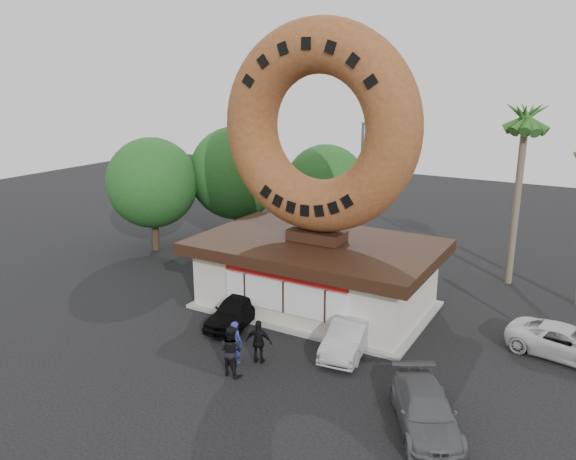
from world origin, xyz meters
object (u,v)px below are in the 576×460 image
(donut_shop, at_px, (316,272))
(car_white, at_px, (567,343))
(street_lamp, at_px, (363,179))
(car_silver, at_px, (349,336))
(person_center, at_px, (231,351))
(car_black, at_px, (236,310))
(giant_donut, at_px, (318,128))
(person_left, at_px, (235,342))
(car_grey, at_px, (425,411))
(person_right, at_px, (259,342))

(donut_shop, height_order, car_white, donut_shop)
(donut_shop, bearing_deg, car_white, 2.20)
(street_lamp, bearing_deg, car_silver, -69.13)
(person_center, distance_m, car_black, 4.42)
(car_black, bearing_deg, giant_donut, 51.68)
(giant_donut, relative_size, street_lamp, 1.18)
(person_left, xyz_separation_m, car_white, (11.09, 6.83, -0.23))
(person_left, bearing_deg, street_lamp, -74.16)
(person_left, xyz_separation_m, car_black, (-2.00, 2.86, -0.20))
(giant_donut, bearing_deg, street_lamp, 100.51)
(person_left, xyz_separation_m, person_center, (0.40, -0.84, 0.11))
(car_grey, bearing_deg, person_center, 154.05)
(donut_shop, bearing_deg, car_black, -121.51)
(car_black, bearing_deg, car_grey, -26.19)
(street_lamp, relative_size, car_silver, 1.98)
(giant_donut, height_order, person_center, giant_donut)
(person_left, distance_m, car_silver, 4.59)
(person_center, bearing_deg, person_right, -102.51)
(person_right, xyz_separation_m, car_grey, (6.80, -0.91, -0.25))
(person_right, xyz_separation_m, car_white, (10.28, 6.42, -0.25))
(street_lamp, bearing_deg, car_grey, -61.26)
(donut_shop, distance_m, car_black, 4.31)
(person_center, relative_size, car_grey, 0.45)
(person_left, bearing_deg, car_grey, -173.69)
(car_silver, relative_size, car_grey, 0.94)
(car_silver, height_order, car_grey, car_silver)
(giant_donut, distance_m, car_white, 13.46)
(person_left, distance_m, person_right, 0.91)
(person_right, relative_size, car_white, 0.39)
(donut_shop, relative_size, giant_donut, 1.19)
(giant_donut, distance_m, street_lamp, 10.94)
(giant_donut, bearing_deg, car_black, -121.39)
(person_right, relative_size, car_silver, 0.43)
(giant_donut, relative_size, person_right, 5.38)
(person_left, xyz_separation_m, person_right, (0.81, 0.42, 0.02))
(street_lamp, height_order, car_black, street_lamp)
(car_grey, distance_m, car_white, 8.11)
(giant_donut, xyz_separation_m, person_center, (0.22, -7.27, -7.55))
(street_lamp, distance_m, car_silver, 14.82)
(donut_shop, xyz_separation_m, car_white, (10.90, 0.42, -1.14))
(person_center, bearing_deg, car_silver, -122.46)
(person_center, bearing_deg, donut_shop, -82.80)
(car_white, bearing_deg, donut_shop, 102.02)
(street_lamp, bearing_deg, person_center, -83.15)
(person_center, bearing_deg, car_white, -138.83)
(giant_donut, height_order, car_white, giant_donut)
(donut_shop, bearing_deg, person_center, -88.27)
(giant_donut, xyz_separation_m, car_black, (-2.18, -3.57, -7.86))
(giant_donut, relative_size, car_silver, 2.33)
(donut_shop, relative_size, car_black, 2.90)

